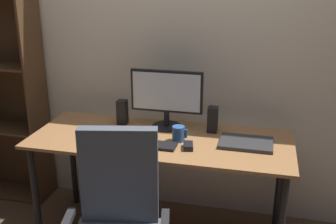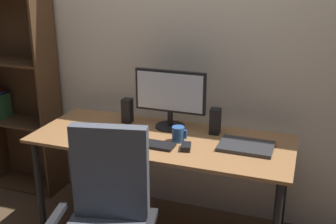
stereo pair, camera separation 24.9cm
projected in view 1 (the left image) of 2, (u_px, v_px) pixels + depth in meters
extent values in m
cube|color=beige|center=(178.00, 37.00, 2.86)|extent=(6.40, 0.10, 2.60)
cube|color=olive|center=(161.00, 139.00, 2.59)|extent=(1.65, 0.66, 0.02)
cylinder|color=black|center=(36.00, 197.00, 2.63)|extent=(0.04, 0.04, 0.72)
cylinder|color=black|center=(73.00, 161.00, 3.13)|extent=(0.04, 0.04, 0.72)
cylinder|color=black|center=(279.00, 184.00, 2.79)|extent=(0.04, 0.04, 0.72)
cylinder|color=black|center=(167.00, 126.00, 2.76)|extent=(0.20, 0.20, 0.01)
cylinder|color=black|center=(167.00, 118.00, 2.74)|extent=(0.04, 0.04, 0.10)
cube|color=black|center=(167.00, 91.00, 2.68)|extent=(0.48, 0.03, 0.28)
cube|color=silver|center=(166.00, 92.00, 2.66)|extent=(0.45, 0.01, 0.25)
cube|color=black|center=(152.00, 145.00, 2.46)|extent=(0.29, 0.12, 0.02)
cube|color=black|center=(188.00, 146.00, 2.43)|extent=(0.07, 0.11, 0.03)
cylinder|color=#285193|center=(178.00, 134.00, 2.52)|extent=(0.08, 0.08, 0.10)
cube|color=#285193|center=(186.00, 134.00, 2.51)|extent=(0.02, 0.01, 0.05)
cube|color=#2D2D30|center=(246.00, 143.00, 2.48)|extent=(0.32, 0.23, 0.02)
cube|color=black|center=(122.00, 112.00, 2.79)|extent=(0.06, 0.07, 0.17)
cube|color=black|center=(213.00, 120.00, 2.65)|extent=(0.06, 0.07, 0.17)
cube|color=#474C56|center=(119.00, 175.00, 2.09)|extent=(0.41, 0.15, 0.52)
cube|color=#4C331E|center=(37.00, 100.00, 3.05)|extent=(0.02, 0.28, 1.65)
cube|color=#4C331E|center=(12.00, 93.00, 3.24)|extent=(0.62, 0.01, 1.65)
cube|color=#4C331E|center=(15.00, 191.00, 3.38)|extent=(0.58, 0.26, 0.02)
cube|color=#4C331E|center=(6.00, 128.00, 3.20)|extent=(0.58, 0.26, 0.02)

